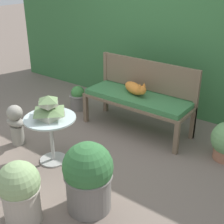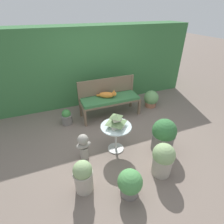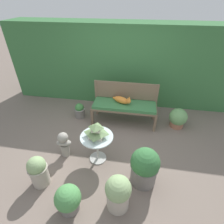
% 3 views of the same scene
% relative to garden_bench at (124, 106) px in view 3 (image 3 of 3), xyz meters
% --- Properties ---
extents(ground, '(30.00, 30.00, 0.00)m').
position_rel_garden_bench_xyz_m(ground, '(-0.24, -1.02, -0.47)').
color(ground, '#75665B').
extents(foliage_hedge_back, '(6.40, 0.91, 2.19)m').
position_rel_garden_bench_xyz_m(foliage_hedge_back, '(-0.24, 1.34, 0.63)').
color(foliage_hedge_back, '#38703D').
rests_on(foliage_hedge_back, ground).
extents(garden_bench, '(1.59, 0.56, 0.54)m').
position_rel_garden_bench_xyz_m(garden_bench, '(0.00, 0.00, 0.00)').
color(garden_bench, brown).
rests_on(garden_bench, ground).
extents(bench_backrest, '(1.59, 0.06, 1.00)m').
position_rel_garden_bench_xyz_m(bench_backrest, '(0.00, 0.26, 0.25)').
color(bench_backrest, brown).
rests_on(bench_backrest, ground).
extents(cat, '(0.48, 0.35, 0.22)m').
position_rel_garden_bench_xyz_m(cat, '(-0.06, 0.03, 0.16)').
color(cat, orange).
rests_on(cat, garden_bench).
extents(patio_table, '(0.62, 0.62, 0.60)m').
position_rel_garden_bench_xyz_m(patio_table, '(-0.38, -1.31, -0.00)').
color(patio_table, '#B7B7B2').
rests_on(patio_table, ground).
extents(pagoda_birdhouse, '(0.34, 0.34, 0.28)m').
position_rel_garden_bench_xyz_m(pagoda_birdhouse, '(-0.38, -1.31, 0.25)').
color(pagoda_birdhouse, beige).
rests_on(pagoda_birdhouse, patio_table).
extents(garden_bust, '(0.31, 0.21, 0.57)m').
position_rel_garden_bench_xyz_m(garden_bust, '(-1.06, -1.32, -0.15)').
color(garden_bust, gray).
rests_on(garden_bust, ground).
extents(potted_plant_table_near, '(0.33, 0.33, 0.61)m').
position_rel_garden_bench_xyz_m(potted_plant_table_near, '(-1.23, -2.01, -0.15)').
color(potted_plant_table_near, '#ADA393').
rests_on(potted_plant_table_near, ground).
extents(potted_plant_table_far, '(0.49, 0.49, 0.73)m').
position_rel_garden_bench_xyz_m(potted_plant_table_far, '(0.52, -1.67, -0.10)').
color(potted_plant_table_far, slate).
rests_on(potted_plant_table_far, ground).
extents(potted_plant_hedge_corner, '(0.29, 0.29, 0.41)m').
position_rel_garden_bench_xyz_m(potted_plant_hedge_corner, '(-1.18, 0.03, -0.27)').
color(potted_plant_hedge_corner, slate).
rests_on(potted_plant_hedge_corner, ground).
extents(potted_plant_path_edge, '(0.40, 0.40, 0.49)m').
position_rel_garden_bench_xyz_m(potted_plant_path_edge, '(-0.58, -2.36, -0.22)').
color(potted_plant_path_edge, slate).
rests_on(potted_plant_path_edge, ground).
extents(potted_plant_bench_right, '(0.39, 0.39, 0.65)m').
position_rel_garden_bench_xyz_m(potted_plant_bench_right, '(0.15, -2.19, -0.13)').
color(potted_plant_bench_right, '#ADA393').
rests_on(potted_plant_bench_right, ground).
extents(potted_plant_patio_mid, '(0.43, 0.43, 0.50)m').
position_rel_garden_bench_xyz_m(potted_plant_patio_mid, '(1.33, 0.03, -0.22)').
color(potted_plant_patio_mid, '#9E664C').
rests_on(potted_plant_patio_mid, ground).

